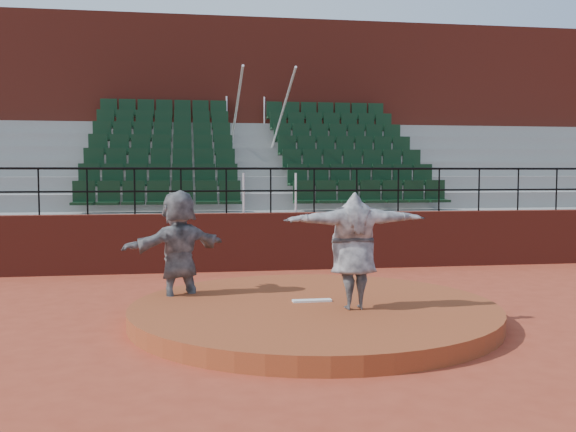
# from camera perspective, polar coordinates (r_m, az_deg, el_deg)

# --- Properties ---
(ground) EXTENTS (90.00, 90.00, 0.00)m
(ground) POSITION_cam_1_polar(r_m,az_deg,el_deg) (9.79, 2.32, -9.22)
(ground) COLOR #9F3A24
(ground) RESTS_ON ground
(pitchers_mound) EXTENTS (5.50, 5.50, 0.25)m
(pitchers_mound) POSITION_cam_1_polar(r_m,az_deg,el_deg) (9.77, 2.32, -8.50)
(pitchers_mound) COLOR brown
(pitchers_mound) RESTS_ON ground
(pitching_rubber) EXTENTS (0.60, 0.15, 0.03)m
(pitching_rubber) POSITION_cam_1_polar(r_m,az_deg,el_deg) (9.88, 2.15, -7.53)
(pitching_rubber) COLOR white
(pitching_rubber) RESTS_ON pitchers_mound
(boundary_wall) EXTENTS (24.00, 0.30, 1.30)m
(boundary_wall) POSITION_cam_1_polar(r_m,az_deg,el_deg) (14.56, -1.54, -2.27)
(boundary_wall) COLOR maroon
(boundary_wall) RESTS_ON ground
(wall_railing) EXTENTS (24.04, 0.05, 1.03)m
(wall_railing) POSITION_cam_1_polar(r_m,az_deg,el_deg) (14.47, -1.55, 3.17)
(wall_railing) COLOR black
(wall_railing) RESTS_ON boundary_wall
(seating_deck) EXTENTS (24.00, 5.97, 4.63)m
(seating_deck) POSITION_cam_1_polar(r_m,az_deg,el_deg) (18.11, -3.04, 1.50)
(seating_deck) COLOR gray
(seating_deck) RESTS_ON ground
(press_box_facade) EXTENTS (24.00, 3.00, 7.10)m
(press_box_facade) POSITION_cam_1_polar(r_m,az_deg,el_deg) (22.07, -4.14, 7.40)
(press_box_facade) COLOR maroon
(press_box_facade) RESTS_ON ground
(pitcher) EXTENTS (2.08, 0.58, 1.69)m
(pitcher) POSITION_cam_1_polar(r_m,az_deg,el_deg) (9.30, 5.86, -3.09)
(pitcher) COLOR black
(pitcher) RESTS_ON pitchers_mound
(fielder) EXTENTS (1.85, 1.38, 1.94)m
(fielder) POSITION_cam_1_polar(r_m,az_deg,el_deg) (10.51, -9.70, -2.98)
(fielder) COLOR black
(fielder) RESTS_ON ground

